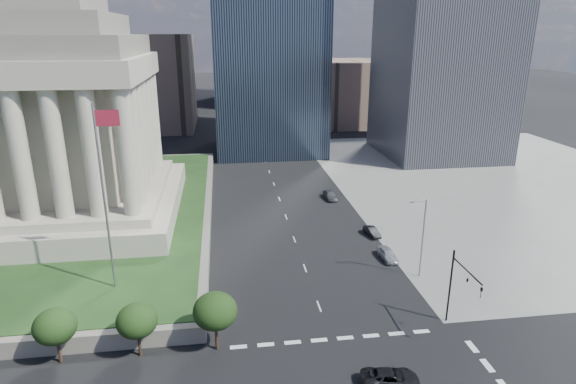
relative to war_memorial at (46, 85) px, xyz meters
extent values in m
plane|color=black|center=(34.00, 52.00, -21.40)|extent=(500.00, 500.00, 0.00)
cube|color=slate|center=(80.00, 12.00, -21.38)|extent=(68.00, 90.00, 0.03)
cylinder|color=slate|center=(12.00, -24.00, -9.50)|extent=(0.24, 0.24, 20.00)
cube|color=maroon|center=(13.20, -24.00, -1.00)|extent=(2.40, 0.05, 1.60)
cube|color=black|center=(36.00, 47.00, 8.60)|extent=(26.00, 26.00, 60.00)
cube|color=brown|center=(66.00, 82.00, -11.40)|extent=(20.00, 30.00, 20.00)
cube|color=brown|center=(4.00, 82.00, -7.40)|extent=(24.00, 30.00, 28.00)
cylinder|color=black|center=(46.50, -32.50, -17.40)|extent=(0.18, 0.18, 8.00)
cylinder|color=black|center=(46.50, -35.25, -14.20)|extent=(0.14, 5.50, 0.14)
cube|color=black|center=(46.50, -38.00, -15.00)|extent=(0.30, 0.30, 1.10)
cylinder|color=slate|center=(47.50, -23.00, -16.40)|extent=(0.16, 0.16, 10.00)
cylinder|color=slate|center=(46.60, -23.00, -11.60)|extent=(1.80, 0.12, 0.12)
cube|color=slate|center=(45.70, -23.00, -11.70)|extent=(0.50, 0.22, 0.14)
imported|color=black|center=(37.51, -40.88, -20.72)|extent=(2.82, 5.14, 1.37)
imported|color=#9A9EA3|center=(45.17, -17.96, -20.66)|extent=(4.39, 1.93, 1.47)
imported|color=black|center=(45.50, -10.16, -20.78)|extent=(3.90, 1.84, 1.23)
imported|color=#4D4E54|center=(43.00, 6.72, -20.63)|extent=(4.62, 2.06, 1.54)
camera|label=1|loc=(24.36, -72.92, 6.92)|focal=30.00mm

